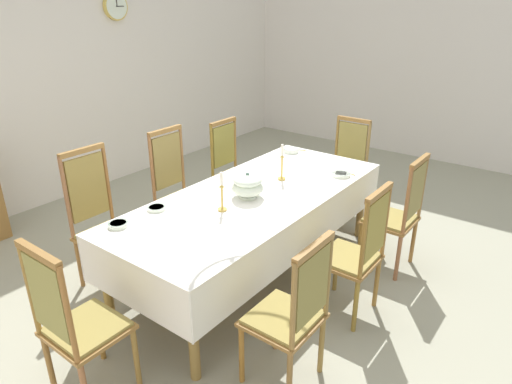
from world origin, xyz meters
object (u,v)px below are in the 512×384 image
Objects in this scene: candlestick_west at (222,196)px; chair_north_a at (100,220)px; chair_south_a at (292,312)px; dining_table at (254,202)px; chair_south_b at (356,251)px; chair_head_west at (75,322)px; bowl_near_right at (291,150)px; chair_head_east at (346,165)px; candlestick_east at (282,166)px; bowl_far_left at (118,224)px; bowl_far_right at (156,208)px; chair_north_c at (233,168)px; chair_north_b at (178,189)px; chair_south_c at (398,213)px; mounted_clock at (115,6)px; spoon_primary at (344,171)px; bowl_near_left at (341,174)px; spoon_secondary at (294,149)px; soup_tureen at (248,185)px.

chair_north_a is at bearing 115.68° from candlestick_west.
chair_south_a is at bearing -115.88° from candlestick_west.
chair_south_b is at bearing -89.17° from dining_table.
chair_head_west is at bearing 180.00° from candlestick_west.
chair_head_west is (-1.72, 0.00, -0.15)m from dining_table.
bowl_near_right is (1.11, 1.31, 0.25)m from chair_south_b.
candlestick_east is at bearing 90.00° from chair_head_east.
chair_south_b is 1.76m from bowl_far_left.
bowl_far_right is at bearing 112.32° from chair_head_west.
chair_north_a is 1.71m from chair_north_c.
candlestick_east is at bearing 143.20° from chair_north_a.
candlestick_east is at bearing -15.90° from bowl_far_left.
chair_north_b is 1.06× the size of chair_head_west.
dining_table is at bearing 48.22° from chair_north_c.
chair_south_c is 0.98× the size of chair_head_west.
chair_north_a is 1.11× the size of chair_south_c.
chair_south_a is at bearing 47.85° from chair_north_c.
mounted_clock is at bearing 78.77° from candlestick_east.
chair_north_a is 6.84× the size of spoon_primary.
spoon_primary is at bearing 11.99° from bowl_near_left.
chair_south_b reaches higher than spoon_primary.
chair_north_b is at bearing 140.87° from spoon_secondary.
candlestick_west reaches higher than chair_south_b.
mounted_clock reaches higher than spoon_secondary.
candlestick_west is at bearing 115.68° from chair_north_a.
bowl_near_right is (1.11, -0.59, 0.22)m from chair_north_b.
chair_south_c is 1.61m from candlestick_west.
chair_south_c is 6.19× the size of spoon_secondary.
chair_head_east is (2.59, -0.95, -0.04)m from chair_north_a.
bowl_far_right is at bearing 168.62° from spoon_primary.
bowl_far_left is at bearing 164.91° from spoon_secondary.
mounted_clock reaches higher than dining_table.
chair_head_west is 2.57m from bowl_near_left.
bowl_near_right is (1.54, 0.37, -0.10)m from candlestick_west.
chair_north_b reaches higher than dining_table.
bowl_near_right is 0.48× the size of mounted_clock.
bowl_far_left is at bearing 172.61° from spoon_primary.
chair_south_c reaches higher than soup_tureen.
chair_north_c is (1.71, 1.89, 0.01)m from chair_south_a.
chair_north_b is 1.58m from bowl_near_left.
chair_north_b is at bearing 83.79° from soup_tureen.
chair_south_a is 0.96× the size of chair_head_west.
chair_south_b is at bearing 90.00° from chair_north_b.
spoon_secondary is at bearing 32.49° from chair_south_a.
mounted_clock is at bearing 103.10° from spoon_primary.
chair_head_west is at bearing -172.69° from bowl_near_right.
candlestick_east reaches higher than bowl_far_right.
spoon_primary is at bearing -21.28° from dining_table.
dining_table is 1.15m from bowl_far_left.
chair_north_c is 0.72m from spoon_secondary.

